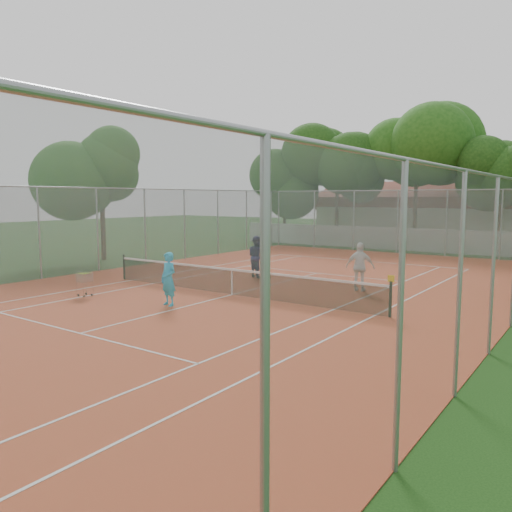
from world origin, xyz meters
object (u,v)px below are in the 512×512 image
Objects in this scene: player_near at (168,279)px; ball_hopper at (85,284)px; player_far_right at (360,267)px; tennis_net at (232,281)px; clubhouse at (424,213)px; player_far_left at (257,257)px.

player_near is 1.91× the size of ball_hopper.
ball_hopper is (-7.59, -6.71, -0.46)m from player_far_right.
tennis_net is 29.12m from clubhouse.
clubhouse is at bearing 79.01° from ball_hopper.
ball_hopper is (-3.55, -0.67, -0.42)m from player_near.
player_far_right is at bearing 64.29° from player_near.
player_near is at bearing 118.72° from player_far_left.
player_near is 0.95× the size of player_far_right.
tennis_net is 4.18m from player_far_left.
player_near is 6.52m from player_far_left.
tennis_net is at bearing -86.05° from clubhouse.
clubhouse is at bearing -69.57° from player_far_left.
player_far_left is at bearing 112.90° from tennis_net.
player_far_left is 1.00× the size of player_far_right.
player_far_right is 10.14m from ball_hopper.
ball_hopper is (-2.12, -32.28, -1.72)m from clubhouse.
ball_hopper is (-4.12, -3.28, -0.03)m from tennis_net.
clubhouse is 25.21m from player_far_left.
ball_hopper is at bearing 32.48° from player_far_right.
clubhouse is 8.89× the size of player_far_left.
clubhouse is 8.90× the size of player_far_right.
tennis_net is 5.27m from ball_hopper.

